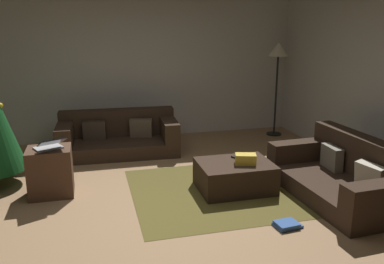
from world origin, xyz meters
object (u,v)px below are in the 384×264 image
couch_left (118,137)px  book_stack (287,225)px  gift_box (246,159)px  ottoman (235,176)px  tv_remote (237,158)px  corner_lamp (278,57)px  side_table (51,172)px  laptop (50,146)px  couch_right (345,176)px

couch_left → book_stack: bearing=119.1°
gift_box → book_stack: (0.08, -0.99, -0.40)m
ottoman → tv_remote: (0.07, 0.14, 0.19)m
tv_remote → corner_lamp: corner_lamp is taller
gift_box → couch_left: bearing=124.9°
ottoman → side_table: size_ratio=1.55×
gift_box → side_table: bearing=167.8°
couch_left → laptop: laptop is taller
couch_right → side_table: (-3.47, 0.95, 0.03)m
tv_remote → laptop: laptop is taller
ottoman → laptop: laptop is taller
gift_box → tv_remote: bearing=98.8°
gift_box → corner_lamp: corner_lamp is taller
couch_right → side_table: 3.60m
laptop → book_stack: 2.88m
laptop → book_stack: laptop is taller
ottoman → tv_remote: 0.25m
laptop → book_stack: bearing=-30.9°
laptop → couch_left: bearing=59.6°
gift_box → corner_lamp: bearing=56.9°
couch_right → ottoman: bearing=63.8°
gift_box → corner_lamp: size_ratio=0.15×
couch_left → book_stack: (1.49, -3.01, -0.23)m
couch_left → couch_right: size_ratio=1.04×
side_table → corner_lamp: 4.46m
tv_remote → side_table: (-2.32, 0.29, -0.07)m
couch_right → book_stack: size_ratio=6.19×
gift_box → laptop: size_ratio=0.55×
couch_left → ottoman: (1.30, -1.94, -0.08)m
tv_remote → side_table: 2.34m
tv_remote → couch_right: bearing=-52.0°
couch_left → couch_right: (2.53, -2.46, 0.00)m
tv_remote → book_stack: bearing=-106.4°
tv_remote → corner_lamp: 2.86m
ottoman → book_stack: size_ratio=3.11×
ottoman → laptop: bearing=170.5°
gift_box → tv_remote: 0.23m
tv_remote → laptop: (-2.29, 0.23, 0.27)m
laptop → couch_right: bearing=-14.6°
side_table → couch_left: bearing=58.0°
couch_right → gift_box: bearing=65.4°
ottoman → book_stack: ottoman is taller
book_stack → couch_right: bearing=27.6°
couch_left → gift_box: bearing=127.6°
side_table → corner_lamp: size_ratio=0.35×
couch_right → side_table: size_ratio=3.08×
laptop → ottoman: bearing=-9.5°
side_table → book_stack: (2.44, -1.50, -0.27)m
ottoman → laptop: 2.30m
couch_right → corner_lamp: (0.41, 2.80, 1.20)m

